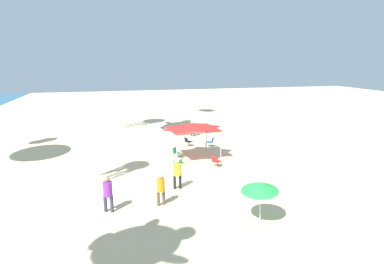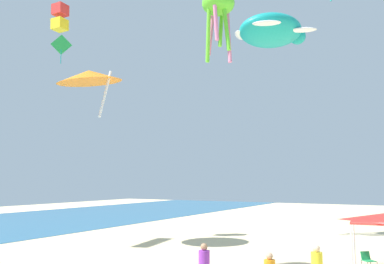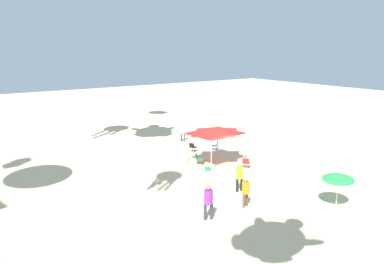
{
  "view_description": "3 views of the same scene",
  "coord_description": "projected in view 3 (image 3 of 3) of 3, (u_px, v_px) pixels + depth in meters",
  "views": [
    {
      "loc": [
        -19.87,
        5.02,
        7.52
      ],
      "look_at": [
        1.38,
        -0.39,
        2.45
      ],
      "focal_mm": 29.2,
      "sensor_mm": 36.0,
      "label": 1
    },
    {
      "loc": [
        -19.7,
        -2.37,
        4.41
      ],
      "look_at": [
        0.73,
        9.16,
        7.16
      ],
      "focal_mm": 38.5,
      "sensor_mm": 36.0,
      "label": 2
    },
    {
      "loc": [
        -19.13,
        16.65,
        8.78
      ],
      "look_at": [
        1.6,
        2.11,
        3.05
      ],
      "focal_mm": 35.28,
      "sensor_mm": 36.0,
      "label": 3
    }
  ],
  "objects": [
    {
      "name": "person_kite_handler",
      "position": [
        183.0,
        131.0,
        35.65
      ],
      "size": [
        0.4,
        0.4,
        1.69
      ],
      "rotation": [
        0.0,
        0.0,
        3.89
      ],
      "color": "#33384C",
      "rests_on": "ground"
    },
    {
      "name": "folding_chair_near_cooler",
      "position": [
        193.0,
        147.0,
        32.15
      ],
      "size": [
        0.72,
        0.78,
        0.82
      ],
      "rotation": [
        0.0,
        0.0,
        0.4
      ],
      "color": "black",
      "rests_on": "ground"
    },
    {
      "name": "beach_umbrella",
      "position": [
        338.0,
        176.0,
        20.82
      ],
      "size": [
        1.76,
        1.76,
        2.14
      ],
      "color": "silver",
      "rests_on": "ground"
    },
    {
      "name": "folding_chair_facing_ocean",
      "position": [
        246.0,
        162.0,
        27.81
      ],
      "size": [
        0.79,
        0.81,
        0.82
      ],
      "rotation": [
        0.0,
        0.0,
        0.69
      ],
      "color": "black",
      "rests_on": "ground"
    },
    {
      "name": "canopy_tent",
      "position": [
        215.0,
        131.0,
        28.52
      ],
      "size": [
        3.26,
        3.82,
        2.85
      ],
      "rotation": [
        0.0,
        0.0,
        0.1
      ],
      "color": "#B7B7BC",
      "rests_on": "ground"
    },
    {
      "name": "person_beachcomber",
      "position": [
        240.0,
        175.0,
        23.25
      ],
      "size": [
        0.44,
        0.49,
        1.85
      ],
      "rotation": [
        0.0,
        0.0,
        4.6
      ],
      "color": "black",
      "rests_on": "ground"
    },
    {
      "name": "cooler_box",
      "position": [
        208.0,
        167.0,
        27.5
      ],
      "size": [
        0.73,
        0.73,
        0.4
      ],
      "color": "#1E8C4C",
      "rests_on": "ground"
    },
    {
      "name": "person_watching_sky",
      "position": [
        208.0,
        199.0,
        19.41
      ],
      "size": [
        0.45,
        0.48,
        1.89
      ],
      "rotation": [
        0.0,
        0.0,
        1.21
      ],
      "color": "#33384C",
      "rests_on": "ground"
    },
    {
      "name": "folding_chair_left_of_tent",
      "position": [
        199.0,
        158.0,
        28.74
      ],
      "size": [
        0.81,
        0.8,
        0.82
      ],
      "rotation": [
        0.0,
        0.0,
        5.43
      ],
      "color": "black",
      "rests_on": "ground"
    },
    {
      "name": "ground",
      "position": [
        230.0,
        175.0,
        26.54
      ],
      "size": [
        120.0,
        120.0,
        0.1
      ],
      "primitive_type": "cube",
      "color": "beige"
    },
    {
      "name": "folding_chair_right_of_tent",
      "position": [
        215.0,
        145.0,
        32.75
      ],
      "size": [
        0.79,
        0.81,
        0.82
      ],
      "rotation": [
        0.0,
        0.0,
        2.48
      ],
      "color": "black",
      "rests_on": "ground"
    },
    {
      "name": "person_by_tent",
      "position": [
        246.0,
        189.0,
        21.01
      ],
      "size": [
        0.41,
        0.45,
        1.74
      ],
      "rotation": [
        0.0,
        0.0,
        1.86
      ],
      "color": "brown",
      "rests_on": "ground"
    }
  ]
}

